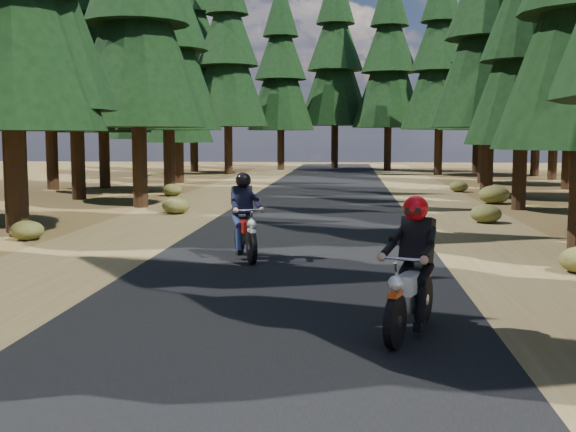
# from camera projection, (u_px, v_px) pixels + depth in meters

# --- Properties ---
(ground) EXTENTS (120.00, 120.00, 0.00)m
(ground) POSITION_uv_depth(u_px,v_px,m) (280.00, 294.00, 11.65)
(ground) COLOR #4E341B
(ground) RESTS_ON ground
(road) EXTENTS (6.00, 100.00, 0.01)m
(road) POSITION_uv_depth(u_px,v_px,m) (301.00, 247.00, 16.61)
(road) COLOR black
(road) RESTS_ON ground
(shoulder_l) EXTENTS (3.20, 100.00, 0.01)m
(shoulder_l) POSITION_uv_depth(u_px,v_px,m) (106.00, 244.00, 16.99)
(shoulder_l) COLOR brown
(shoulder_l) RESTS_ON ground
(shoulder_r) EXTENTS (3.20, 100.00, 0.01)m
(shoulder_r) POSITION_uv_depth(u_px,v_px,m) (504.00, 249.00, 16.23)
(shoulder_r) COLOR brown
(shoulder_r) RESTS_ON ground
(pine_forest) EXTENTS (34.59, 55.08, 16.32)m
(pine_forest) POSITION_uv_depth(u_px,v_px,m) (325.00, 14.00, 31.63)
(pine_forest) COLOR black
(pine_forest) RESTS_ON ground
(understory_shrubs) EXTENTS (15.03, 30.52, 0.69)m
(understory_shrubs) POSITION_uv_depth(u_px,v_px,m) (406.00, 220.00, 19.39)
(understory_shrubs) COLOR #474C1E
(understory_shrubs) RESTS_ON ground
(rider_lead) EXTENTS (1.26, 2.07, 1.77)m
(rider_lead) POSITION_uv_depth(u_px,v_px,m) (410.00, 290.00, 9.11)
(rider_lead) COLOR silver
(rider_lead) RESTS_ON road
(rider_follow) EXTENTS (1.23, 2.08, 1.78)m
(rider_follow) POSITION_uv_depth(u_px,v_px,m) (245.00, 231.00, 14.87)
(rider_follow) COLOR maroon
(rider_follow) RESTS_ON road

